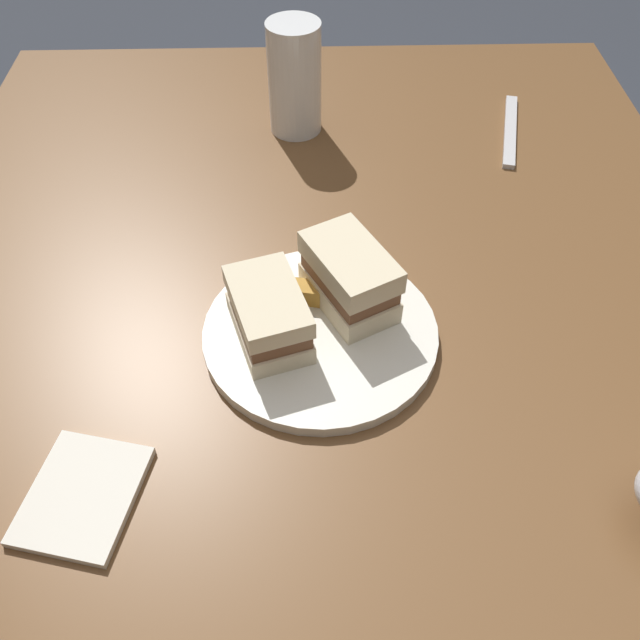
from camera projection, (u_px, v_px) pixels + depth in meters
ground_plane at (320, 599)px, 1.26m from camera, size 6.00×6.00×0.00m
dining_table at (320, 507)px, 0.98m from camera, size 1.30×0.97×0.75m
plate at (320, 333)px, 0.70m from camera, size 0.24×0.24×0.01m
sandwich_half_left at (350, 277)px, 0.69m from camera, size 0.12×0.11×0.07m
sandwich_half_right at (269, 314)px, 0.67m from camera, size 0.12×0.09×0.06m
potato_wedge_front at (332, 285)px, 0.72m from camera, size 0.04×0.03×0.02m
potato_wedge_middle at (262, 311)px, 0.70m from camera, size 0.04×0.04×0.02m
potato_wedge_back at (305, 292)px, 0.71m from camera, size 0.03×0.05×0.02m
pint_glass at (295, 86)px, 0.92m from camera, size 0.07×0.07×0.15m
napkin at (83, 495)px, 0.58m from camera, size 0.13×0.11×0.01m
fork at (510, 130)px, 0.96m from camera, size 0.18×0.06×0.01m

